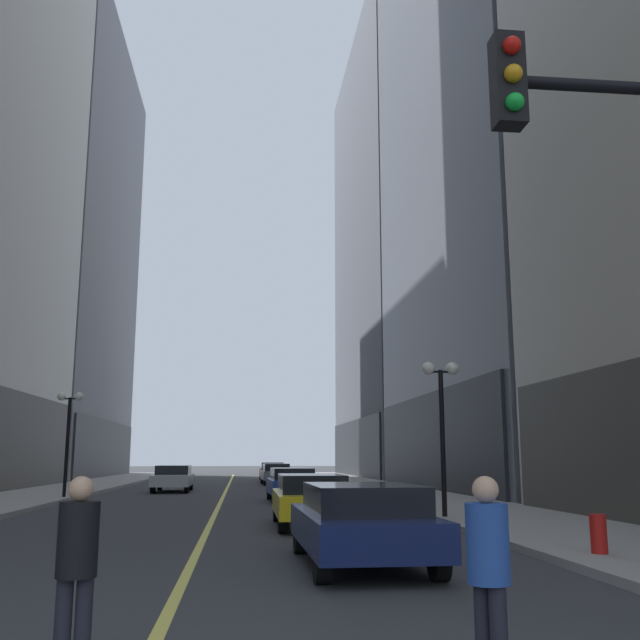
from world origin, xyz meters
name	(u,v)px	position (x,y,z in m)	size (l,w,h in m)	color
ground_plane	(225,492)	(0.00, 35.00, 0.00)	(200.00, 200.00, 0.00)	#38383A
sidewalk_left	(58,491)	(-8.25, 35.00, 0.07)	(4.50, 78.00, 0.15)	#9E9991
sidewalk_right	(385,490)	(8.25, 35.00, 0.07)	(4.50, 78.00, 0.15)	#9E9991
lane_centre_stripe	(225,492)	(0.00, 35.00, 0.00)	(0.16, 70.00, 0.01)	#E5D64C
building_left_far	(45,250)	(-16.64, 60.00, 19.43)	(12.48, 26.00, 39.01)	gray
building_right_mid	(529,92)	(17.01, 34.50, 22.65)	(13.22, 24.00, 45.46)	slate
building_right_far	(421,254)	(16.83, 60.00, 20.11)	(12.86, 26.00, 40.37)	slate
car_navy	(361,521)	(2.79, 9.22, 0.72)	(2.02, 4.69, 1.32)	#141E4C
car_yellow	(311,498)	(2.58, 16.05, 0.72)	(1.83, 4.61, 1.32)	yellow
car_blue	(291,483)	(2.79, 26.65, 0.72)	(1.87, 4.63, 1.32)	navy
car_silver	(173,477)	(-2.68, 35.53, 0.72)	(1.90, 4.72, 1.32)	#B7B7BC
car_grey	(276,473)	(2.97, 44.40, 0.72)	(1.89, 4.44, 1.32)	slate
car_red	(272,471)	(3.10, 53.31, 0.72)	(1.86, 4.02, 1.32)	#B21919
pedestrian_in_black_coat	(77,558)	(-0.55, 3.51, 0.93)	(0.38, 0.38, 1.61)	black
pedestrian_in_blue_hoodie	(488,564)	(2.77, 2.80, 0.94)	(0.46, 0.46, 1.62)	black
street_lamp_left_far	(69,420)	(-6.40, 28.32, 3.26)	(1.06, 0.36, 4.43)	black
street_lamp_right_mid	(441,403)	(6.40, 17.11, 3.26)	(1.06, 0.36, 4.43)	black
fire_hydrant_right	(599,538)	(6.90, 9.26, 0.40)	(0.28, 0.28, 0.80)	red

